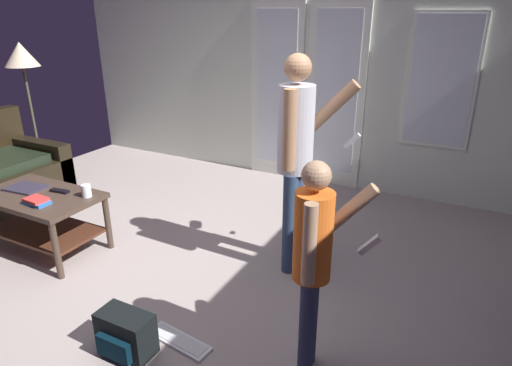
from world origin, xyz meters
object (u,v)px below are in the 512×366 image
Objects in this scene: coffee_table at (41,210)px; backpack at (125,334)px; person_child at (314,254)px; book_stack at (36,201)px; laptop_closed at (26,188)px; person_adult at (297,148)px; loose_keyboard at (179,341)px; cup_by_laptop at (86,191)px; floor_lamp at (22,61)px; tv_remote_black at (60,191)px.

coffee_table is 1.60m from backpack.
person_child is 6.18× the size of book_stack.
backpack is 1.44m from book_stack.
book_stack reaches higher than laptop_closed.
person_adult is 1.52m from loose_keyboard.
person_child is 1.24m from backpack.
cup_by_laptop is 0.37m from book_stack.
backpack is 3.27× the size of cup_by_laptop.
laptop_closed is at bearing 174.06° from person_child.
floor_lamp reaches higher than backpack.
cup_by_laptop is at bearing 20.10° from coffee_table.
coffee_table is 1.77m from loose_keyboard.
coffee_table is at bearing -144.23° from tv_remote_black.
laptop_closed is 0.33m from tv_remote_black.
loose_keyboard is (3.26, -1.61, -1.37)m from floor_lamp.
backpack is 1.82m from laptop_closed.
person_adult is 8.12× the size of book_stack.
person_child is at bearing 11.95° from loose_keyboard.
person_child reaches higher than tv_remote_black.
floor_lamp reaches higher than tv_remote_black.
loose_keyboard is at bearing -10.30° from book_stack.
floor_lamp is at bearing 149.11° from backpack.
floor_lamp is 2.38m from cup_by_laptop.
tv_remote_black is at bearing 9.00° from laptop_closed.
backpack is at bearing -20.46° from book_stack.
coffee_table is 0.60× the size of person_adult.
cup_by_laptop is 0.28m from tv_remote_black.
person_adult is 2.05m from book_stack.
coffee_table is 9.69× the size of cup_by_laptop.
backpack is at bearing -34.80° from tv_remote_black.
coffee_table is at bearing 139.83° from book_stack.
person_child is 2.76× the size of loose_keyboard.
backpack is 1.09× the size of laptop_closed.
person_child is 4.34m from floor_lamp.
cup_by_laptop reaches higher than backpack.
cup_by_laptop is at bearing 5.69° from laptop_closed.
person_child is (2.47, -0.25, 0.38)m from coffee_table.
person_adult is 1.04× the size of floor_lamp.
laptop_closed is (1.38, -1.16, -0.86)m from floor_lamp.
floor_lamp is at bearing 134.34° from laptop_closed.
coffee_table is 2.19× the size of loose_keyboard.
person_adult is 4.90× the size of backpack.
person_adult is 1.67m from backpack.
coffee_table is at bearing -159.82° from person_adult.
cup_by_laptop is (-1.29, 0.56, 0.55)m from loose_keyboard.
person_child is 2.12m from cup_by_laptop.
backpack is (1.46, -0.62, -0.24)m from coffee_table.
coffee_table is 0.22m from tv_remote_black.
coffee_table is 2.51m from person_child.
floor_lamp is (-4.04, 1.44, 0.63)m from person_child.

